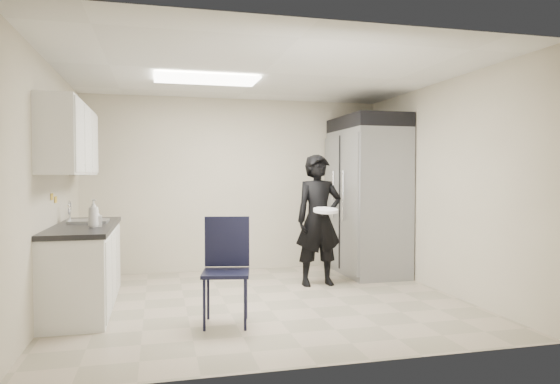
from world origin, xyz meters
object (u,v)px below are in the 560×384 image
object	(u,v)px
lower_counter	(84,269)
man_tuxedo	(319,220)
folding_chair	(226,273)
commercial_fridge	(367,202)

from	to	relation	value
lower_counter	man_tuxedo	world-z (taller)	man_tuxedo
folding_chair	man_tuxedo	xyz separation A→B (m)	(1.42, 1.44, 0.36)
lower_counter	man_tuxedo	bearing A→B (deg)	9.44
lower_counter	commercial_fridge	bearing A→B (deg)	15.88
folding_chair	man_tuxedo	distance (m)	2.05
man_tuxedo	lower_counter	bearing A→B (deg)	-173.05
lower_counter	folding_chair	distance (m)	1.72
commercial_fridge	man_tuxedo	xyz separation A→B (m)	(-0.95, -0.60, -0.19)
lower_counter	commercial_fridge	size ratio (longest dim) A/B	0.90
folding_chair	man_tuxedo	world-z (taller)	man_tuxedo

